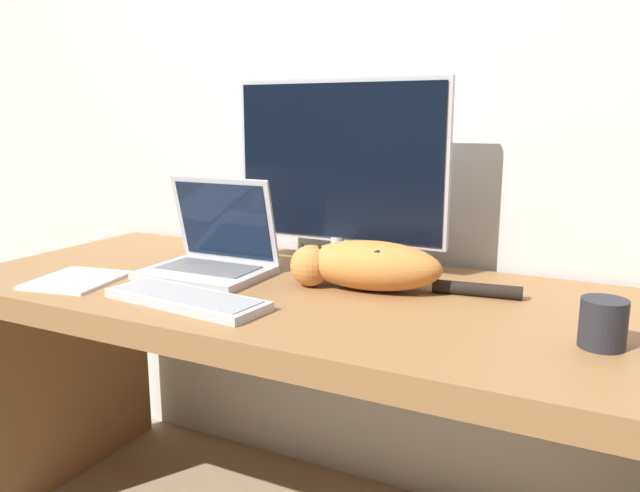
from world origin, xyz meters
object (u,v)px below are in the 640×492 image
at_px(external_keyboard, 186,299).
at_px(cat, 367,265).
at_px(monitor, 339,174).
at_px(laptop, 212,256).
at_px(coffee_mug, 603,323).

distance_m(external_keyboard, cat, 0.44).
height_order(monitor, cat, monitor).
relative_size(laptop, cat, 0.57).
bearing_deg(cat, coffee_mug, -24.38).
height_order(monitor, external_keyboard, monitor).
bearing_deg(monitor, external_keyboard, -107.93).
height_order(laptop, coffee_mug, laptop).
bearing_deg(monitor, laptop, -139.01).
distance_m(laptop, external_keyboard, 0.27).
bearing_deg(monitor, coffee_mug, -26.19).
bearing_deg(external_keyboard, coffee_mug, 14.53).
bearing_deg(cat, external_keyboard, -144.03).
xyz_separation_m(laptop, coffee_mug, (0.96, -0.11, -0.01)).
relative_size(external_keyboard, cat, 0.75).
distance_m(monitor, laptop, 0.41).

